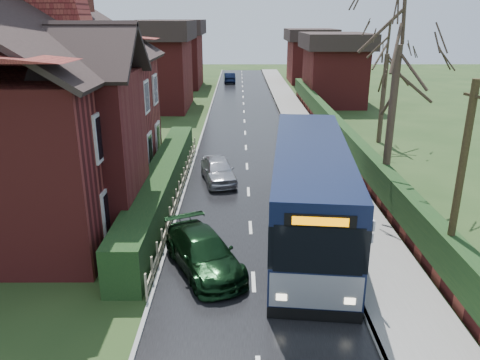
{
  "coord_description": "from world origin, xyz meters",
  "views": [
    {
      "loc": [
        -0.46,
        -14.77,
        7.85
      ],
      "look_at": [
        -0.41,
        2.59,
        1.8
      ],
      "focal_mm": 35.0,
      "sensor_mm": 36.0,
      "label": 1
    }
  ],
  "objects_px": {
    "bus": "(310,191)",
    "car_silver": "(218,170)",
    "brick_house": "(41,105)",
    "car_green": "(204,253)",
    "bus_stop_sign": "(369,247)",
    "telegraph_pole": "(458,190)"
  },
  "relations": [
    {
      "from": "bus",
      "to": "car_silver",
      "type": "height_order",
      "value": "bus"
    },
    {
      "from": "brick_house",
      "to": "car_green",
      "type": "relative_size",
      "value": 3.48
    },
    {
      "from": "brick_house",
      "to": "bus_stop_sign",
      "type": "relative_size",
      "value": 5.48
    },
    {
      "from": "bus",
      "to": "car_green",
      "type": "relative_size",
      "value": 2.77
    },
    {
      "from": "car_silver",
      "to": "telegraph_pole",
      "type": "xyz_separation_m",
      "value": [
        7.3,
        -9.86,
        2.58
      ]
    },
    {
      "from": "brick_house",
      "to": "car_silver",
      "type": "distance_m",
      "value": 8.6
    },
    {
      "from": "car_silver",
      "to": "car_green",
      "type": "distance_m",
      "value": 8.72
    },
    {
      "from": "bus_stop_sign",
      "to": "telegraph_pole",
      "type": "bearing_deg",
      "value": 5.67
    },
    {
      "from": "car_silver",
      "to": "car_green",
      "type": "relative_size",
      "value": 0.87
    },
    {
      "from": "telegraph_pole",
      "to": "brick_house",
      "type": "bearing_deg",
      "value": 144.56
    },
    {
      "from": "brick_house",
      "to": "bus_stop_sign",
      "type": "height_order",
      "value": "brick_house"
    },
    {
      "from": "bus_stop_sign",
      "to": "car_silver",
      "type": "bearing_deg",
      "value": 105.16
    },
    {
      "from": "car_green",
      "to": "car_silver",
      "type": "bearing_deg",
      "value": 64.88
    },
    {
      "from": "bus",
      "to": "brick_house",
      "type": "bearing_deg",
      "value": 169.98
    },
    {
      "from": "bus",
      "to": "telegraph_pole",
      "type": "height_order",
      "value": "telegraph_pole"
    },
    {
      "from": "bus",
      "to": "telegraph_pole",
      "type": "xyz_separation_m",
      "value": [
        3.6,
        -3.94,
        1.48
      ]
    },
    {
      "from": "bus",
      "to": "car_silver",
      "type": "xyz_separation_m",
      "value": [
        -3.7,
        5.92,
        -1.1
      ]
    },
    {
      "from": "bus_stop_sign",
      "to": "car_green",
      "type": "bearing_deg",
      "value": 150.42
    },
    {
      "from": "bus",
      "to": "car_green",
      "type": "distance_m",
      "value": 4.85
    },
    {
      "from": "bus_stop_sign",
      "to": "telegraph_pole",
      "type": "height_order",
      "value": "telegraph_pole"
    },
    {
      "from": "brick_house",
      "to": "bus",
      "type": "relative_size",
      "value": 1.26
    },
    {
      "from": "bus",
      "to": "bus_stop_sign",
      "type": "distance_m",
      "value": 4.72
    }
  ]
}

